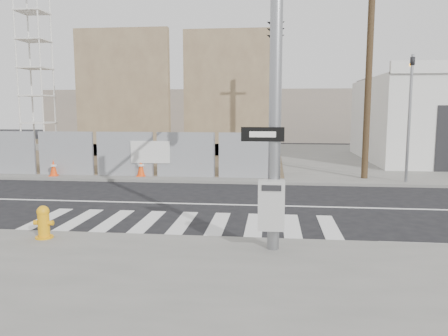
# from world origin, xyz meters

# --- Properties ---
(ground) EXTENTS (100.00, 100.00, 0.00)m
(ground) POSITION_xyz_m (0.00, 0.00, 0.00)
(ground) COLOR black
(ground) RESTS_ON ground
(sidewalk_far) EXTENTS (50.00, 20.00, 0.12)m
(sidewalk_far) POSITION_xyz_m (0.00, 14.00, 0.06)
(sidewalk_far) COLOR slate
(sidewalk_far) RESTS_ON ground
(signal_pole) EXTENTS (0.96, 5.87, 7.00)m
(signal_pole) POSITION_xyz_m (2.49, -2.05, 4.78)
(signal_pole) COLOR gray
(signal_pole) RESTS_ON sidewalk_near
(far_signal_pole) EXTENTS (0.16, 0.20, 5.60)m
(far_signal_pole) POSITION_xyz_m (8.00, 4.60, 3.48)
(far_signal_pole) COLOR gray
(far_signal_pole) RESTS_ON sidewalk_far
(chain_link_fence) EXTENTS (24.60, 0.04, 2.00)m
(chain_link_fence) POSITION_xyz_m (-10.00, 5.00, 1.12)
(chain_link_fence) COLOR gray
(chain_link_fence) RESTS_ON sidewalk_far
(concrete_wall_left) EXTENTS (6.00, 1.30, 8.00)m
(concrete_wall_left) POSITION_xyz_m (-7.00, 13.08, 3.38)
(concrete_wall_left) COLOR #786048
(concrete_wall_left) RESTS_ON sidewalk_far
(concrete_wall_right) EXTENTS (5.50, 1.30, 8.00)m
(concrete_wall_right) POSITION_xyz_m (-0.50, 14.08, 3.38)
(concrete_wall_right) COLOR #786048
(concrete_wall_right) RESTS_ON sidewalk_far
(crane_tower) EXTENTS (2.60, 2.60, 18.15)m
(crane_tower) POSITION_xyz_m (-15.00, 17.00, 9.02)
(crane_tower) COLOR slate
(crane_tower) RESTS_ON sidewalk_far
(utility_pole_right) EXTENTS (1.60, 0.28, 10.00)m
(utility_pole_right) POSITION_xyz_m (6.50, 5.50, 5.20)
(utility_pole_right) COLOR #443520
(utility_pole_right) RESTS_ON sidewalk_far
(fire_hydrant) EXTENTS (0.48, 0.44, 0.78)m
(fire_hydrant) POSITION_xyz_m (-2.87, -4.60, 0.50)
(fire_hydrant) COLOR orange
(fire_hydrant) RESTS_ON sidewalk_near
(traffic_cone_c) EXTENTS (0.47, 0.47, 0.75)m
(traffic_cone_c) POSITION_xyz_m (-7.43, 4.61, 0.48)
(traffic_cone_c) COLOR #FF450D
(traffic_cone_c) RESTS_ON sidewalk_far
(traffic_cone_d) EXTENTS (0.48, 0.48, 0.78)m
(traffic_cone_d) POSITION_xyz_m (-3.45, 4.97, 0.50)
(traffic_cone_d) COLOR #F5470C
(traffic_cone_d) RESTS_ON sidewalk_far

